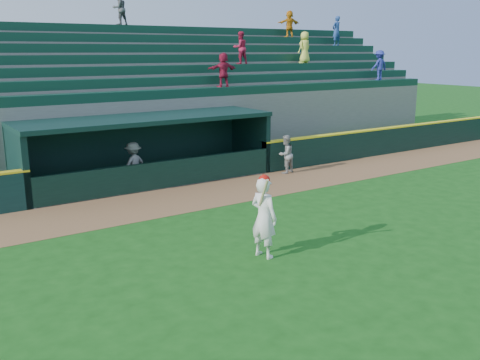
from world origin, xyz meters
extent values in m
plane|color=#164D13|center=(0.00, 0.00, 0.00)|extent=(120.00, 120.00, 0.00)
cube|color=brown|center=(0.00, 4.90, 0.01)|extent=(40.00, 3.00, 0.01)
cube|color=black|center=(12.25, 6.55, 0.60)|extent=(15.50, 0.30, 1.20)
cube|color=yellow|center=(12.25, 6.55, 1.23)|extent=(15.50, 0.32, 0.06)
imported|color=gray|center=(5.16, 6.00, 0.77)|extent=(0.87, 0.75, 1.54)
imported|color=#969691|center=(-0.72, 7.40, 0.81)|extent=(1.18, 0.89, 1.62)
cube|color=slate|center=(0.00, 7.70, 0.02)|extent=(9.00, 2.60, 0.04)
cube|color=black|center=(-4.60, 7.70, 1.15)|extent=(0.20, 2.60, 2.30)
cube|color=black|center=(4.60, 7.70, 1.15)|extent=(0.20, 2.60, 2.30)
cube|color=black|center=(0.00, 9.00, 1.15)|extent=(9.40, 0.20, 2.30)
cube|color=black|center=(0.00, 7.70, 2.38)|extent=(9.40, 2.80, 0.16)
cube|color=black|center=(0.00, 6.48, 0.50)|extent=(9.00, 0.16, 1.00)
cube|color=brown|center=(0.00, 8.50, 0.25)|extent=(8.40, 0.45, 0.10)
cube|color=slate|center=(0.00, 9.53, 1.46)|extent=(34.00, 0.85, 2.91)
cube|color=#0F3828|center=(0.00, 9.41, 3.09)|extent=(34.00, 0.60, 0.36)
cube|color=slate|center=(0.00, 10.38, 1.68)|extent=(34.00, 0.85, 3.36)
cube|color=#0F3828|center=(0.00, 10.26, 3.54)|extent=(34.00, 0.60, 0.36)
cube|color=slate|center=(0.00, 11.22, 1.91)|extent=(34.00, 0.85, 3.81)
cube|color=#0F3828|center=(0.00, 11.11, 3.99)|extent=(34.00, 0.60, 0.36)
cube|color=slate|center=(0.00, 12.07, 2.13)|extent=(34.00, 0.85, 4.26)
cube|color=#0F3828|center=(0.00, 11.96, 4.44)|extent=(34.00, 0.60, 0.36)
cube|color=slate|center=(0.00, 12.93, 2.35)|extent=(34.00, 0.85, 4.71)
cube|color=#0F3828|center=(0.00, 12.81, 4.89)|extent=(34.00, 0.60, 0.36)
cube|color=slate|center=(0.00, 13.78, 2.58)|extent=(34.00, 0.85, 5.16)
cube|color=#0F3828|center=(0.00, 13.66, 5.34)|extent=(34.00, 0.60, 0.36)
cube|color=slate|center=(0.00, 14.62, 2.80)|extent=(34.00, 0.85, 5.61)
cube|color=#0F3828|center=(0.00, 14.51, 5.79)|extent=(34.00, 0.60, 0.36)
cube|color=slate|center=(0.00, 15.20, 2.80)|extent=(34.50, 0.30, 5.61)
imported|color=maroon|center=(4.41, 9.43, 3.99)|extent=(1.36, 0.49, 1.45)
imported|color=navy|center=(14.22, 12.83, 5.89)|extent=(0.64, 0.45, 1.64)
imported|color=#4E4E4E|center=(1.90, 14.53, 6.70)|extent=(0.80, 0.67, 1.47)
imported|color=#CDD34A|center=(10.41, 11.12, 4.96)|extent=(0.85, 0.64, 1.57)
imported|color=orange|center=(11.44, 13.68, 6.24)|extent=(1.38, 0.62, 1.43)
imported|color=#AA1A3A|center=(6.43, 11.12, 4.92)|extent=(0.75, 0.60, 1.50)
imported|color=navy|center=(14.15, 9.43, 4.04)|extent=(1.01, 0.60, 1.54)
imported|color=white|center=(-0.88, -0.71, 0.98)|extent=(0.64, 0.81, 1.95)
sphere|color=#B5120A|center=(-0.88, -0.71, 1.88)|extent=(0.27, 0.27, 0.27)
cylinder|color=tan|center=(-1.06, -0.93, 1.65)|extent=(0.20, 0.51, 0.76)
camera|label=1|loc=(-8.07, -10.37, 4.81)|focal=40.00mm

